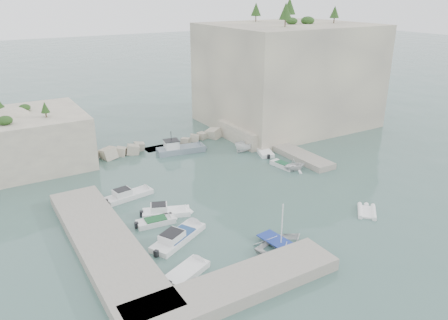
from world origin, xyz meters
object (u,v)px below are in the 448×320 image
motorboat_b (166,215)px  motorboat_e (187,275)px  rowboat (281,248)px  motorboat_a (129,198)px  tender_east_c (263,152)px  work_boat (181,152)px  inflatable_dinghy (367,213)px  motorboat_c (156,224)px  tender_east_d (248,150)px  motorboat_d (178,240)px  tender_east_a (294,170)px  tender_east_b (283,167)px

motorboat_b → motorboat_e: size_ratio=1.19×
motorboat_e → rowboat: size_ratio=0.87×
motorboat_a → tender_east_c: (21.98, 4.21, 0.00)m
work_boat → motorboat_b: bearing=-111.5°
inflatable_dinghy → work_boat: work_boat is taller
motorboat_b → rowboat: size_ratio=1.04×
motorboat_b → work_boat: bearing=81.4°
motorboat_b → motorboat_c: size_ratio=1.29×
tender_east_d → rowboat: bearing=147.2°
motorboat_c → motorboat_e: bearing=-91.5°
rowboat → work_boat: work_boat is taller
motorboat_d → rowboat: motorboat_d is taller
tender_east_d → tender_east_a: bearing=179.8°
inflatable_dinghy → tender_east_d: (0.16, 22.78, 0.00)m
motorboat_c → inflatable_dinghy: bearing=-19.5°
tender_east_d → motorboat_b: bearing=117.7°
tender_east_d → work_boat: work_boat is taller
motorboat_d → motorboat_e: size_ratio=1.51×
inflatable_dinghy → work_boat: 28.50m
inflatable_dinghy → motorboat_a: bearing=96.9°
tender_east_c → tender_east_d: tender_east_d is taller
motorboat_d → inflatable_dinghy: 20.33m
rowboat → inflatable_dinghy: bearing=-94.6°
motorboat_b → inflatable_dinghy: size_ratio=1.51×
rowboat → tender_east_d: bearing=-35.0°
inflatable_dinghy → tender_east_a: (1.00, 13.23, 0.00)m
motorboat_c → work_boat: work_boat is taller
motorboat_b → motorboat_d: size_ratio=0.79×
motorboat_b → tender_east_d: bearing=54.8°
motorboat_d → tender_east_a: 22.01m
motorboat_b → rowboat: (6.46, -11.28, 0.00)m
tender_east_d → motorboat_d: bearing=126.0°
motorboat_e → rowboat: (9.31, -0.79, 0.00)m
motorboat_a → motorboat_b: same height
motorboat_c → tender_east_b: (20.63, 5.52, 0.00)m
motorboat_c → work_boat: 21.01m
tender_east_b → rowboat: bearing=133.2°
tender_east_c → work_boat: bearing=79.2°
motorboat_c → motorboat_d: 4.02m
tender_east_a → tender_east_b: (-0.59, 1.72, 0.00)m
inflatable_dinghy → tender_east_b: (0.41, 14.95, 0.00)m
motorboat_b → work_boat: size_ratio=0.71×
tender_east_a → tender_east_c: bearing=5.0°
rowboat → inflatable_dinghy: 12.06m
tender_east_a → tender_east_c: size_ratio=0.58×
tender_east_a → work_boat: 17.01m
motorboat_e → tender_east_a: bearing=6.2°
motorboat_b → tender_east_a: 19.68m
motorboat_a → tender_east_d: 21.51m
motorboat_a → tender_east_a: bearing=-18.0°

